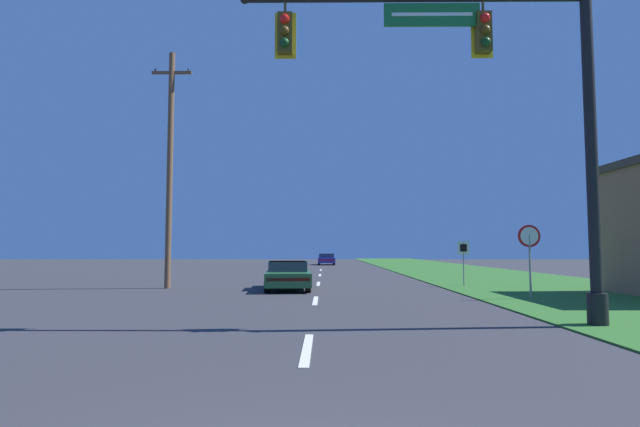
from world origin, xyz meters
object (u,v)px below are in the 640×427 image
object	(u,v)px
stop_sign	(529,245)
signal_mast	(507,102)
utility_pole_near	(170,165)
route_sign_post	(463,253)
far_car	(326,259)
car_ahead	(288,275)

from	to	relation	value
stop_sign	signal_mast	bearing A→B (deg)	-115.61
utility_pole_near	route_sign_post	bearing A→B (deg)	5.00
far_car	utility_pole_near	distance (m)	33.53
stop_sign	utility_pole_near	size ratio (longest dim) A/B	0.24
car_ahead	stop_sign	xyz separation A→B (m)	(8.57, -4.30, 1.26)
stop_sign	route_sign_post	size ratio (longest dim) A/B	1.23
car_ahead	far_car	distance (m)	32.98
stop_sign	route_sign_post	bearing A→B (deg)	95.67
signal_mast	route_sign_post	distance (m)	12.50
far_car	stop_sign	distance (m)	37.86
signal_mast	stop_sign	size ratio (longest dim) A/B	3.36
far_car	route_sign_post	world-z (taller)	route_sign_post
signal_mast	car_ahead	xyz separation A→B (m)	(-5.79, 10.10, -4.49)
signal_mast	far_car	xyz separation A→B (m)	(-3.99, 43.04, -4.49)
signal_mast	far_car	bearing A→B (deg)	95.30
signal_mast	utility_pole_near	xyz separation A→B (m)	(-11.10, 10.62, 0.35)
signal_mast	utility_pole_near	bearing A→B (deg)	136.26
car_ahead	stop_sign	bearing A→B (deg)	-26.64
stop_sign	route_sign_post	distance (m)	6.02
car_ahead	stop_sign	distance (m)	9.67
far_car	utility_pole_near	size ratio (longest dim) A/B	0.40
far_car	car_ahead	bearing A→B (deg)	-93.12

